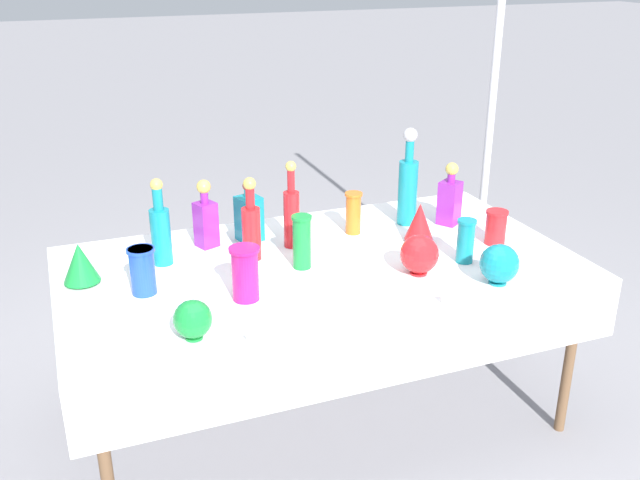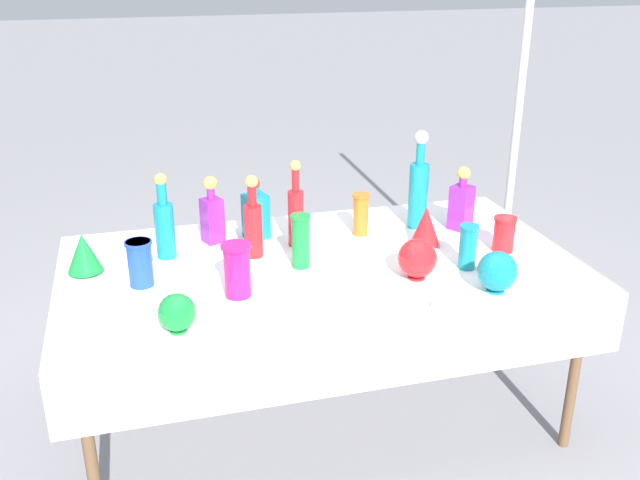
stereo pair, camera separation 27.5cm
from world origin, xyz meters
TOP-DOWN VIEW (x-y plane):
  - ground_plane at (0.00, 0.00)m, footprint 40.00×40.00m
  - display_table at (0.00, -0.03)m, footprint 2.09×1.15m
  - tall_bottle_0 at (-0.25, 0.14)m, footprint 0.08×0.08m
  - tall_bottle_1 at (-0.60, 0.22)m, footprint 0.08×0.08m
  - tall_bottle_2 at (-0.05, 0.21)m, footprint 0.07×0.07m
  - tall_bottle_3 at (0.54, 0.27)m, footprint 0.09×0.09m
  - square_decanter_0 at (0.72, 0.20)m, footprint 0.12×0.12m
  - square_decanter_1 at (-0.39, 0.34)m, footprint 0.10×0.10m
  - square_decanter_2 at (-0.20, 0.34)m, footprint 0.12×0.12m
  - slender_vase_0 at (0.26, 0.25)m, footprint 0.08×0.08m
  - slender_vase_1 at (-0.72, -0.02)m, footprint 0.10×0.10m
  - slender_vase_2 at (0.79, -0.09)m, footprint 0.10×0.10m
  - slender_vase_3 at (0.56, -0.21)m, footprint 0.08×0.08m
  - slender_vase_4 at (-0.08, -0.02)m, footprint 0.08×0.08m
  - slender_vase_5 at (-0.37, -0.21)m, footprint 0.11×0.11m
  - fluted_vase_0 at (0.49, 0.05)m, footprint 0.13×0.13m
  - fluted_vase_1 at (-0.93, 0.15)m, footprint 0.14×0.14m
  - round_bowl_0 at (0.57, -0.43)m, footprint 0.15×0.15m
  - round_bowl_1 at (-0.61, -0.42)m, footprint 0.13×0.13m
  - round_bowl_2 at (0.33, -0.24)m, footprint 0.15×0.15m
  - price_tag_left at (-0.43, -0.51)m, footprint 0.06×0.02m
  - price_tag_center at (0.31, -0.50)m, footprint 0.06×0.02m
  - canopy_pole at (1.32, 0.80)m, footprint 0.18×0.18m

SIDE VIEW (x-z plane):
  - ground_plane at x=0.00m, z-range 0.00..0.00m
  - display_table at x=0.00m, z-range 0.33..1.09m
  - price_tag_left at x=-0.43m, z-range 0.76..0.79m
  - price_tag_center at x=0.31m, z-range 0.76..0.80m
  - round_bowl_1 at x=-0.61m, z-range 0.76..0.90m
  - slender_vase_2 at x=0.79m, z-range 0.77..0.92m
  - round_bowl_0 at x=0.57m, z-range 0.76..0.92m
  - round_bowl_2 at x=0.33m, z-range 0.76..0.92m
  - fluted_vase_1 at x=-0.93m, z-range 0.76..0.93m
  - fluted_vase_0 at x=0.49m, z-range 0.76..0.94m
  - slender_vase_1 at x=-0.72m, z-range 0.77..0.95m
  - slender_vase_3 at x=0.56m, z-range 0.77..0.95m
  - slender_vase_0 at x=0.26m, z-range 0.77..0.96m
  - slender_vase_5 at x=-0.37m, z-range 0.77..0.97m
  - square_decanter_2 at x=-0.20m, z-range 0.73..1.01m
  - slender_vase_4 at x=-0.08m, z-range 0.77..0.99m
  - square_decanter_0 at x=0.72m, z-range 0.74..1.03m
  - square_decanter_1 at x=-0.39m, z-range 0.74..1.04m
  - tall_bottle_0 at x=-0.25m, z-range 0.73..1.08m
  - tall_bottle_1 at x=-0.60m, z-range 0.72..1.09m
  - tall_bottle_2 at x=-0.05m, z-range 0.72..1.10m
  - canopy_pole at x=1.32m, z-range -0.26..2.15m
  - tall_bottle_3 at x=0.54m, z-range 0.72..1.18m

